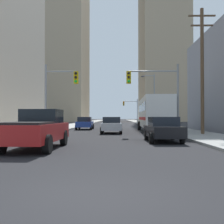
% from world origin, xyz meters
% --- Properties ---
extents(ground_plane, '(400.00, 400.00, 0.00)m').
position_xyz_m(ground_plane, '(0.00, 0.00, 0.00)').
color(ground_plane, black).
extents(sidewalk_left, '(3.96, 160.00, 0.15)m').
position_xyz_m(sidewalk_left, '(-7.00, 50.00, 0.07)').
color(sidewalk_left, '#9E9E99').
rests_on(sidewalk_left, ground).
extents(sidewalk_right, '(3.96, 160.00, 0.15)m').
position_xyz_m(sidewalk_right, '(7.00, 50.00, 0.07)').
color(sidewalk_right, '#9E9E99').
rests_on(sidewalk_right, ground).
extents(city_bus, '(2.88, 11.58, 3.40)m').
position_xyz_m(city_bus, '(4.25, 22.95, 1.93)').
color(city_bus, silver).
rests_on(city_bus, ground).
extents(pickup_truck_red, '(2.20, 5.44, 1.90)m').
position_xyz_m(pickup_truck_red, '(-3.35, 7.95, 0.93)').
color(pickup_truck_red, maroon).
rests_on(pickup_truck_red, ground).
extents(sedan_black, '(1.96, 4.27, 1.52)m').
position_xyz_m(sedan_black, '(3.27, 11.75, 0.77)').
color(sedan_black, black).
rests_on(sedan_black, ground).
extents(sedan_silver, '(1.95, 4.24, 1.52)m').
position_xyz_m(sedan_silver, '(-0.05, 20.45, 0.77)').
color(sedan_silver, '#B7BABF').
rests_on(sedan_silver, ground).
extents(sedan_blue, '(1.95, 4.23, 1.52)m').
position_xyz_m(sedan_blue, '(-3.41, 28.03, 0.77)').
color(sedan_blue, navy).
rests_on(sedan_blue, ground).
extents(sedan_beige, '(1.95, 4.26, 1.52)m').
position_xyz_m(sedan_beige, '(-0.09, 28.04, 0.77)').
color(sedan_beige, '#C6B793').
rests_on(sedan_beige, ground).
extents(traffic_signal_near_left, '(2.88, 0.44, 6.00)m').
position_xyz_m(traffic_signal_near_left, '(-4.43, 18.08, 4.00)').
color(traffic_signal_near_left, gray).
rests_on(traffic_signal_near_left, ground).
extents(traffic_signal_near_right, '(4.43, 0.44, 6.00)m').
position_xyz_m(traffic_signal_near_right, '(3.70, 18.08, 4.07)').
color(traffic_signal_near_right, gray).
rests_on(traffic_signal_near_right, ground).
extents(traffic_signal_far_right, '(3.69, 0.44, 6.00)m').
position_xyz_m(traffic_signal_far_right, '(4.05, 63.02, 4.04)').
color(traffic_signal_far_right, gray).
rests_on(traffic_signal_far_right, ground).
extents(utility_pole_right, '(2.20, 0.28, 10.38)m').
position_xyz_m(utility_pole_right, '(7.39, 17.21, 5.47)').
color(utility_pole_right, brown).
rests_on(utility_pole_right, ground).
extents(street_lamp_right, '(1.98, 0.32, 7.50)m').
position_xyz_m(street_lamp_right, '(5.42, 33.25, 4.49)').
color(street_lamp_right, gray).
rests_on(street_lamp_right, ground).
extents(building_left_far_tower, '(23.73, 25.33, 73.77)m').
position_xyz_m(building_left_far_tower, '(-22.01, 88.75, 36.89)').
color(building_left_far_tower, tan).
rests_on(building_left_far_tower, ground).
extents(building_right_far_highrise, '(15.09, 26.69, 73.19)m').
position_xyz_m(building_right_far_highrise, '(16.86, 93.61, 36.60)').
color(building_right_far_highrise, tan).
rests_on(building_right_far_highrise, ground).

